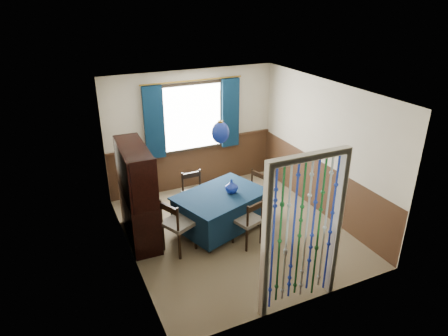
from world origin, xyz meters
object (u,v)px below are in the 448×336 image
chair_right (253,191)px  vase_table (231,187)px  dining_table (221,209)px  sideboard (138,208)px  pendant_lamp (220,132)px  bowl_shelf (142,181)px  chair_left (177,224)px  vase_sideboard (137,183)px  chair_near (249,221)px  chair_far (195,194)px

chair_right → vase_table: (-0.63, -0.36, 0.39)m
dining_table → sideboard: 1.40m
pendant_lamp → bowl_shelf: 1.45m
dining_table → bowl_shelf: 1.50m
chair_left → vase_sideboard: bearing=-179.1°
vase_table → chair_left: bearing=-167.2°
chair_near → vase_table: 0.68m
dining_table → sideboard: bearing=146.4°
bowl_shelf → sideboard: bearing=104.0°
dining_table → chair_far: size_ratio=2.03×
chair_far → chair_left: (-0.65, -0.92, 0.04)m
bowl_shelf → chair_right: bearing=6.1°
chair_far → vase_sideboard: 1.16m
chair_far → chair_near: bearing=109.3°
sideboard → pendant_lamp: (1.35, -0.35, 1.24)m
vase_table → vase_sideboard: vase_sideboard is taller
dining_table → bowl_shelf: bowl_shelf is taller
chair_left → vase_sideboard: (-0.41, 0.85, 0.43)m
sideboard → dining_table: bearing=-12.6°
sideboard → vase_sideboard: bearing=77.8°
chair_left → vase_sideboard: size_ratio=5.25×
chair_near → vase_table: (-0.04, 0.56, 0.37)m
pendant_lamp → chair_right: bearing=22.4°
pendant_lamp → vase_sideboard: bearing=155.5°
chair_far → vase_sideboard: bearing=1.9°
chair_right → sideboard: 2.18m
dining_table → chair_far: bearing=90.8°
bowl_shelf → vase_sideboard: (0.00, 0.47, -0.24)m
dining_table → chair_near: chair_near is taller
chair_left → bowl_shelf: bearing=-157.4°
dining_table → chair_left: bearing=177.9°
dining_table → vase_table: vase_table is taller
sideboard → chair_far: bearing=17.1°
chair_near → pendant_lamp: size_ratio=0.98×
chair_right → bowl_shelf: bearing=77.6°
chair_far → chair_right: chair_far is taller
dining_table → bowl_shelf: (-1.29, 0.11, 0.75)m
pendant_lamp → bowl_shelf: pendant_lamp is taller
sideboard → pendant_lamp: bearing=-12.6°
chair_left → vase_sideboard: 1.04m
chair_far → sideboard: size_ratio=0.51×
dining_table → chair_right: bearing=3.5°
chair_far → vase_sideboard: (-1.06, -0.06, 0.47)m
chair_left → pendant_lamp: size_ratio=1.09×
dining_table → vase_sideboard: vase_sideboard is taller
chair_right → dining_table: bearing=93.8°
chair_left → chair_right: 1.81m
chair_far → pendant_lamp: bearing=108.1°
dining_table → pendant_lamp: pendant_lamp is taller
chair_left → bowl_shelf: size_ratio=4.94×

